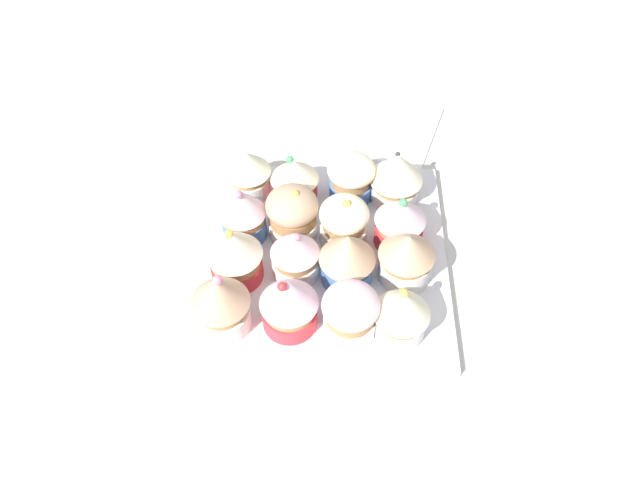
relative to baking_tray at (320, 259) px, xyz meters
The scene contains 19 objects.
ground_plane 2.10cm from the baking_tray, ahead, with size 180.00×180.00×3.00cm, color beige.
baking_tray is the anchor object (origin of this frame).
cupcake_0 14.57cm from the baking_tray, 137.79° to the right, with size 5.89×5.89×6.98cm.
cupcake_1 10.82cm from the baking_tray, 108.78° to the right, with size 5.66×5.66×8.13cm.
cupcake_2 10.95cm from the baking_tray, 72.31° to the right, with size 6.37×6.37×7.78cm.
cupcake_3 14.95cm from the baking_tray, 46.93° to the right, with size 6.46×6.46×8.57cm.
cupcake_4 10.93cm from the baking_tray, 160.49° to the right, with size 6.10×6.10×6.64cm.
cupcake_5 6.45cm from the baking_tray, 135.52° to the right, with size 6.26×6.26×7.51cm.
cupcake_6 5.67cm from the baking_tray, 47.28° to the right, with size 5.63×5.63×7.43cm.
cupcake_7 10.87cm from the baking_tray, 18.20° to the right, with size 6.36×6.36×8.06cm.
cupcake_8 11.29cm from the baking_tray, 159.74° to the left, with size 6.01×6.01×6.45cm.
cupcake_9 5.47cm from the baking_tray, 133.17° to the left, with size 5.91×5.91×6.94cm.
cupcake_10 6.41cm from the baking_tray, 44.61° to the left, with size 6.49×6.49×7.58cm.
cupcake_11 11.41cm from the baking_tray, 18.89° to the left, with size 6.18×6.18×6.76cm.
cupcake_12 14.22cm from the baking_tray, 136.55° to the left, with size 6.81×6.81×7.68cm.
cupcake_13 10.57cm from the baking_tray, 105.02° to the left, with size 6.08×6.08×7.33cm.
cupcake_14 11.03cm from the baking_tray, 74.97° to the left, with size 6.49×6.49×7.09cm.
cupcake_15 14.20cm from the baking_tray, 40.80° to the left, with size 6.14×6.14×7.41cm.
napkin 26.20cm from the baking_tray, 158.88° to the left, with size 14.24×12.96×0.60cm, color white.
Camera 1 is at (46.99, 1.10, 61.78)cm, focal length 35.90 mm.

